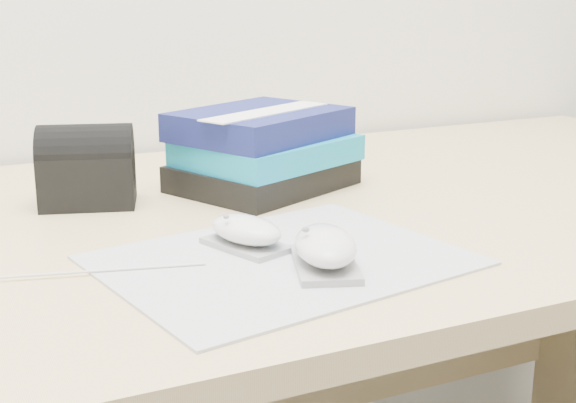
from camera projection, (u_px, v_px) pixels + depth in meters
name	position (u px, v px, depth m)	size (l,w,h in m)	color
desk	(299.00, 346.00, 1.17)	(1.60, 0.80, 0.73)	tan
mousepad	(282.00, 260.00, 0.82)	(0.35, 0.27, 0.00)	#95959D
mouse_rear	(246.00, 232.00, 0.85)	(0.08, 0.11, 0.04)	#959598
mouse_front	(325.00, 249.00, 0.79)	(0.09, 0.12, 0.05)	gray
usb_cable	(100.00, 271.00, 0.78)	(0.00, 0.00, 0.21)	silver
book_stack	(263.00, 150.00, 1.11)	(0.28, 0.25, 0.11)	black
pouch	(87.00, 167.00, 1.02)	(0.14, 0.11, 0.11)	black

